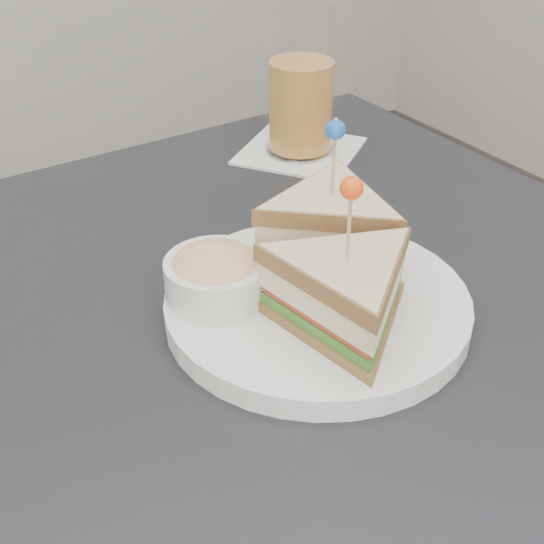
% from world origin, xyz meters
% --- Properties ---
extents(table, '(0.80, 0.80, 0.75)m').
position_xyz_m(table, '(0.00, 0.00, 0.67)').
color(table, black).
rests_on(table, ground).
extents(plate_meal, '(0.29, 0.29, 0.15)m').
position_xyz_m(plate_meal, '(0.05, 0.00, 0.79)').
color(plate_meal, white).
rests_on(plate_meal, table).
extents(drink_set, '(0.18, 0.18, 0.17)m').
position_xyz_m(drink_set, '(0.22, 0.27, 0.82)').
color(drink_set, white).
rests_on(drink_set, table).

